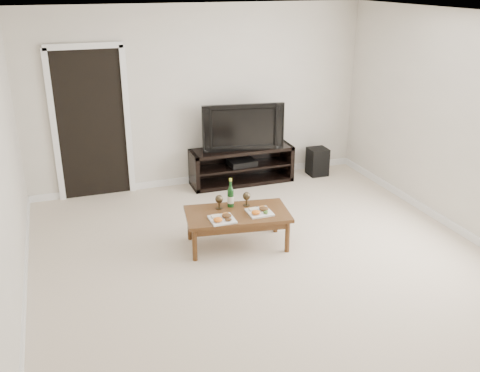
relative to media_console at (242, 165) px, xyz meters
name	(u,v)px	position (x,y,z in m)	size (l,w,h in m)	color
floor	(270,267)	(-0.56, -2.50, -0.28)	(5.50, 5.50, 0.00)	beige
back_wall	(199,97)	(-0.56, 0.27, 1.02)	(5.00, 0.04, 2.60)	beige
ceiling	(276,14)	(-0.56, -2.50, 2.35)	(5.00, 5.50, 0.04)	white
doorway	(91,125)	(-2.11, 0.24, 0.75)	(0.90, 0.02, 2.05)	black
media_console	(242,165)	(0.00, 0.00, 0.00)	(1.54, 0.45, 0.55)	black
television	(242,126)	(0.00, 0.00, 0.62)	(1.20, 0.16, 0.69)	black
av_receiver	(242,163)	(0.00, -0.01, 0.05)	(0.40, 0.30, 0.08)	black
subwoofer	(317,162)	(1.25, -0.06, -0.06)	(0.29, 0.29, 0.43)	black
coffee_table	(237,229)	(-0.72, -1.89, -0.07)	(1.17, 0.64, 0.42)	#543617
plate_left	(222,217)	(-0.95, -2.03, 0.18)	(0.27, 0.27, 0.07)	white
plate_right	(260,210)	(-0.49, -1.99, 0.18)	(0.27, 0.27, 0.07)	white
wine_bottle	(231,193)	(-0.74, -1.70, 0.32)	(0.07, 0.07, 0.35)	#0F3913
goblet_left	(219,202)	(-0.89, -1.72, 0.23)	(0.09, 0.09, 0.17)	#3B3120
goblet_right	(247,199)	(-0.56, -1.74, 0.23)	(0.09, 0.09, 0.17)	#3B3120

